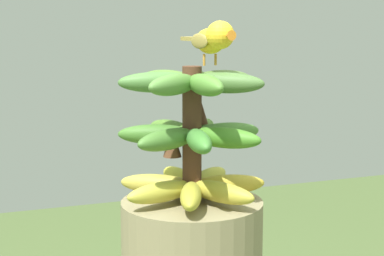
# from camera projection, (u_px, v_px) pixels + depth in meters

# --- Properties ---
(banana_bunch) EXTENTS (0.29, 0.30, 0.26)m
(banana_bunch) POSITION_uv_depth(u_px,v_px,m) (192.00, 134.00, 1.25)
(banana_bunch) COLOR #4C2D1E
(banana_bunch) RESTS_ON banana_tree
(perched_bird) EXTENTS (0.20, 0.06, 0.09)m
(perched_bird) POSITION_uv_depth(u_px,v_px,m) (213.00, 39.00, 1.23)
(perched_bird) COLOR #C68933
(perched_bird) RESTS_ON banana_bunch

